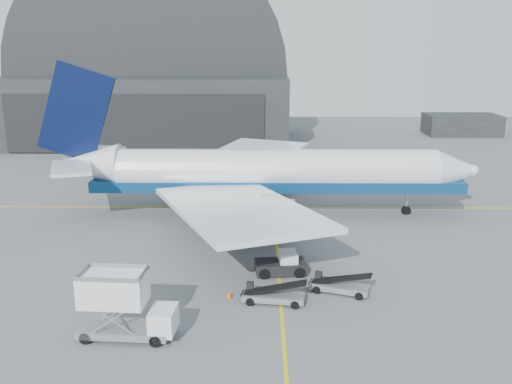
{
  "coord_description": "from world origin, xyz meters",
  "views": [
    {
      "loc": [
        -1.34,
        -40.56,
        17.66
      ],
      "look_at": [
        -1.91,
        9.57,
        4.5
      ],
      "focal_mm": 40.0,
      "sensor_mm": 36.0,
      "label": 1
    }
  ],
  "objects_px": {
    "belt_loader_b": "(339,286)",
    "pushback_tug": "(282,265)",
    "airliner": "(259,173)",
    "catering_truck": "(123,306)",
    "belt_loader_a": "(273,296)"
  },
  "relations": [
    {
      "from": "catering_truck",
      "to": "pushback_tug",
      "type": "xyz_separation_m",
      "value": [
        10.06,
        10.26,
        -1.41
      ]
    },
    {
      "from": "catering_truck",
      "to": "belt_loader_a",
      "type": "height_order",
      "value": "catering_truck"
    },
    {
      "from": "catering_truck",
      "to": "pushback_tug",
      "type": "distance_m",
      "value": 14.44
    },
    {
      "from": "catering_truck",
      "to": "pushback_tug",
      "type": "relative_size",
      "value": 1.49
    },
    {
      "from": "airliner",
      "to": "belt_loader_b",
      "type": "relative_size",
      "value": 10.03
    },
    {
      "from": "pushback_tug",
      "to": "belt_loader_b",
      "type": "height_order",
      "value": "pushback_tug"
    },
    {
      "from": "airliner",
      "to": "pushback_tug",
      "type": "bearing_deg",
      "value": -83.26
    },
    {
      "from": "airliner",
      "to": "belt_loader_b",
      "type": "bearing_deg",
      "value": -73.21
    },
    {
      "from": "belt_loader_b",
      "to": "pushback_tug",
      "type": "bearing_deg",
      "value": 157.73
    },
    {
      "from": "airliner",
      "to": "belt_loader_a",
      "type": "relative_size",
      "value": 9.83
    },
    {
      "from": "catering_truck",
      "to": "belt_loader_b",
      "type": "distance_m",
      "value": 15.67
    },
    {
      "from": "airliner",
      "to": "pushback_tug",
      "type": "distance_m",
      "value": 16.67
    },
    {
      "from": "pushback_tug",
      "to": "airliner",
      "type": "bearing_deg",
      "value": 90.4
    },
    {
      "from": "belt_loader_a",
      "to": "airliner",
      "type": "bearing_deg",
      "value": 101.38
    },
    {
      "from": "pushback_tug",
      "to": "belt_loader_a",
      "type": "xyz_separation_m",
      "value": [
        -0.8,
        -5.34,
        -0.14
      ]
    }
  ]
}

